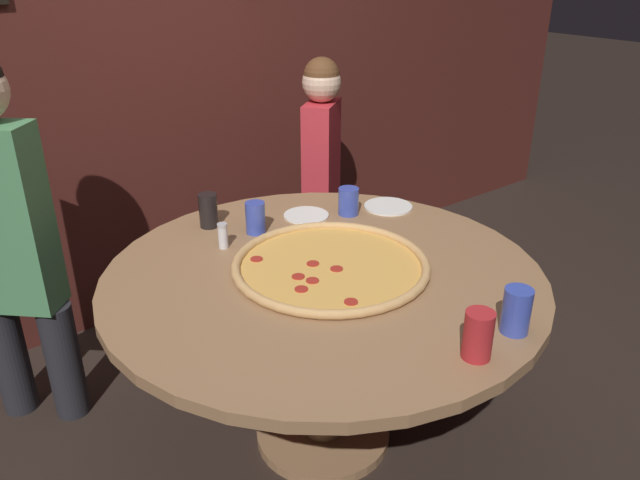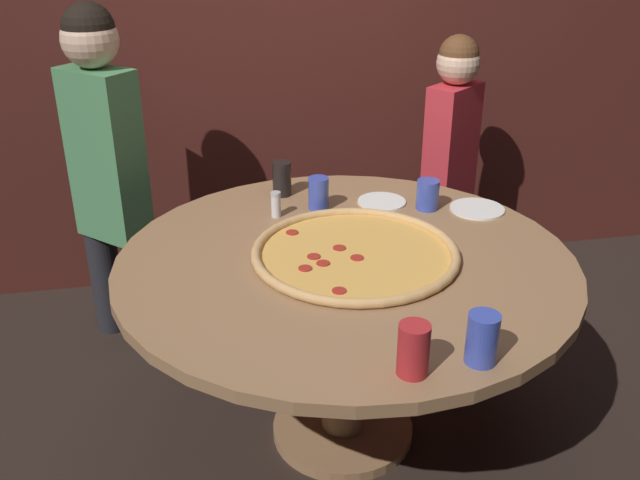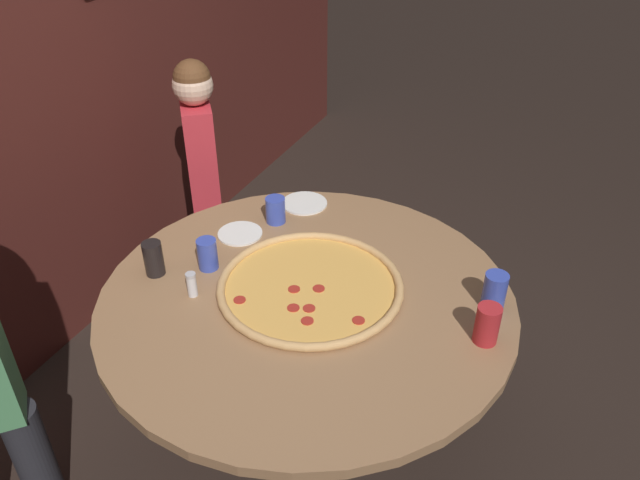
{
  "view_description": "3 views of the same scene",
  "coord_description": "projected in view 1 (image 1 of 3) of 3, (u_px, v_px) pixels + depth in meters",
  "views": [
    {
      "loc": [
        -1.18,
        -1.49,
        1.75
      ],
      "look_at": [
        0.0,
        0.02,
        0.85
      ],
      "focal_mm": 35.0,
      "sensor_mm": 36.0,
      "label": 1
    },
    {
      "loc": [
        -0.49,
        -2.03,
        1.82
      ],
      "look_at": [
        -0.09,
        -0.03,
        0.82
      ],
      "focal_mm": 40.0,
      "sensor_mm": 36.0,
      "label": 2
    },
    {
      "loc": [
        -1.61,
        -0.78,
        2.17
      ],
      "look_at": [
        0.06,
        -0.03,
        0.95
      ],
      "focal_mm": 35.0,
      "sensor_mm": 36.0,
      "label": 3
    }
  ],
  "objects": [
    {
      "name": "back_wall",
      "position": [
        142.0,
        54.0,
        2.88
      ],
      "size": [
        6.4,
        0.08,
        2.6
      ],
      "color": "#4C1E19",
      "rests_on": "ground_plane"
    },
    {
      "name": "giant_pizza",
      "position": [
        330.0,
        264.0,
        2.17
      ],
      "size": [
        0.69,
        0.69,
        0.03
      ],
      "color": "#E5A84C",
      "rests_on": "dining_table"
    },
    {
      "name": "white_plate_far_back",
      "position": [
        388.0,
        206.0,
        2.68
      ],
      "size": [
        0.21,
        0.21,
        0.01
      ],
      "primitive_type": "cylinder",
      "color": "white",
      "rests_on": "dining_table"
    },
    {
      "name": "dining_table",
      "position": [
        323.0,
        305.0,
        2.21
      ],
      "size": [
        1.52,
        1.52,
        0.74
      ],
      "color": "#936B47",
      "rests_on": "ground_plane"
    },
    {
      "name": "drink_cup_beside_pizza",
      "position": [
        255.0,
        218.0,
        2.42
      ],
      "size": [
        0.08,
        0.08,
        0.13
      ],
      "primitive_type": "cylinder",
      "color": "#384CB7",
      "rests_on": "dining_table"
    },
    {
      "name": "drink_cup_near_right",
      "position": [
        516.0,
        311.0,
        1.79
      ],
      "size": [
        0.08,
        0.08,
        0.14
      ],
      "primitive_type": "cylinder",
      "color": "#384CB7",
      "rests_on": "dining_table"
    },
    {
      "name": "drink_cup_by_shaker",
      "position": [
        348.0,
        201.0,
        2.59
      ],
      "size": [
        0.08,
        0.08,
        0.11
      ],
      "primitive_type": "cylinder",
      "color": "#384CB7",
      "rests_on": "dining_table"
    },
    {
      "name": "diner_far_right",
      "position": [
        6.0,
        228.0,
        2.26
      ],
      "size": [
        0.35,
        0.35,
        1.47
      ],
      "rotation": [
        0.0,
        0.0,
        2.37
      ],
      "color": "#232328",
      "rests_on": "ground_plane"
    },
    {
      "name": "ground_plane",
      "position": [
        323.0,
        436.0,
        2.47
      ],
      "size": [
        24.0,
        24.0,
        0.0
      ],
      "primitive_type": "plane",
      "color": "black"
    },
    {
      "name": "white_plate_right_side",
      "position": [
        306.0,
        215.0,
        2.59
      ],
      "size": [
        0.19,
        0.19,
        0.01
      ],
      "primitive_type": "cylinder",
      "color": "white",
      "rests_on": "dining_table"
    },
    {
      "name": "condiment_shaker",
      "position": [
        223.0,
        236.0,
        2.3
      ],
      "size": [
        0.04,
        0.04,
        0.1
      ],
      "color": "silver",
      "rests_on": "dining_table"
    },
    {
      "name": "diner_centre_back",
      "position": [
        321.0,
        167.0,
        3.21
      ],
      "size": [
        0.32,
        0.29,
        1.28
      ],
      "rotation": [
        0.0,
        0.0,
        -2.48
      ],
      "color": "#232328",
      "rests_on": "ground_plane"
    },
    {
      "name": "drink_cup_front_edge",
      "position": [
        478.0,
        335.0,
        1.67
      ],
      "size": [
        0.08,
        0.08,
        0.14
      ],
      "primitive_type": "cylinder",
      "color": "#B22328",
      "rests_on": "dining_table"
    },
    {
      "name": "drink_cup_far_right",
      "position": [
        208.0,
        210.0,
        2.47
      ],
      "size": [
        0.07,
        0.07,
        0.14
      ],
      "primitive_type": "cylinder",
      "color": "black",
      "rests_on": "dining_table"
    }
  ]
}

